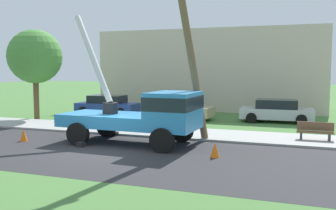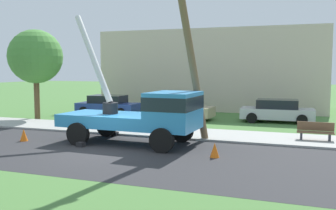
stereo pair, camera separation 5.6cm
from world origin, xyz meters
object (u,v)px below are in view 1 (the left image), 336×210
object	(u,v)px
utility_truck	(146,113)
parked_sedan_tan	(179,108)
traffic_cone_ahead	(215,150)
park_bench	(315,132)
leaning_utility_pole	(189,42)
parked_sedan_blue	(107,105)
roadside_tree_near	(35,57)
traffic_cone_behind	(24,135)
parked_sedan_silver	(277,111)

from	to	relation	value
utility_truck	parked_sedan_tan	size ratio (longest dim) A/B	1.50
traffic_cone_ahead	park_bench	xyz separation A→B (m)	(3.61, 4.57, 0.18)
leaning_utility_pole	park_bench	bearing A→B (deg)	25.57
traffic_cone_ahead	parked_sedan_blue	bearing A→B (deg)	134.84
park_bench	utility_truck	bearing A→B (deg)	-155.12
leaning_utility_pole	parked_sedan_tan	world-z (taller)	leaning_utility_pole
utility_truck	park_bench	bearing A→B (deg)	24.88
utility_truck	traffic_cone_ahead	distance (m)	3.80
roadside_tree_near	traffic_cone_ahead	bearing A→B (deg)	-26.48
leaning_utility_pole	parked_sedan_tan	xyz separation A→B (m)	(-2.98, 7.83, -3.77)
traffic_cone_behind	utility_truck	bearing A→B (deg)	11.53
parked_sedan_blue	utility_truck	bearing A→B (deg)	-52.58
leaning_utility_pole	parked_sedan_blue	distance (m)	12.47
traffic_cone_behind	parked_sedan_blue	xyz separation A→B (m)	(-1.20, 10.11, 0.43)
traffic_cone_ahead	park_bench	size ratio (longest dim) A/B	0.35
traffic_cone_ahead	traffic_cone_behind	size ratio (longest dim) A/B	1.00
traffic_cone_ahead	park_bench	distance (m)	5.83
utility_truck	leaning_utility_pole	xyz separation A→B (m)	(1.71, 0.72, 3.07)
utility_truck	traffic_cone_ahead	xyz separation A→B (m)	(3.38, -1.33, -1.13)
utility_truck	roadside_tree_near	world-z (taller)	utility_truck
traffic_cone_behind	parked_sedan_silver	world-z (taller)	parked_sedan_silver
park_bench	roadside_tree_near	world-z (taller)	roadside_tree_near
traffic_cone_ahead	utility_truck	bearing A→B (deg)	158.51
leaning_utility_pole	parked_sedan_blue	world-z (taller)	leaning_utility_pole
utility_truck	parked_sedan_blue	distance (m)	11.30
traffic_cone_behind	roadside_tree_near	distance (m)	8.84
leaning_utility_pole	parked_sedan_blue	xyz separation A→B (m)	(-8.56, 8.24, -3.77)
park_bench	traffic_cone_ahead	bearing A→B (deg)	-128.32
park_bench	roadside_tree_near	xyz separation A→B (m)	(-17.16, 2.18, 3.63)
utility_truck	parked_sedan_blue	world-z (taller)	utility_truck
park_bench	roadside_tree_near	size ratio (longest dim) A/B	0.27
roadside_tree_near	leaning_utility_pole	bearing A→B (deg)	-21.60
parked_sedan_tan	leaning_utility_pole	bearing A→B (deg)	-69.17
parked_sedan_blue	parked_sedan_silver	bearing A→B (deg)	1.54
traffic_cone_ahead	traffic_cone_behind	xyz separation A→B (m)	(-9.02, 0.18, 0.00)
utility_truck	traffic_cone_ahead	bearing A→B (deg)	-21.49
parked_sedan_tan	park_bench	xyz separation A→B (m)	(8.26, -5.31, -0.25)
leaning_utility_pole	roadside_tree_near	bearing A→B (deg)	158.40
leaning_utility_pole	parked_sedan_blue	bearing A→B (deg)	136.09
traffic_cone_ahead	roadside_tree_near	bearing A→B (deg)	153.52
parked_sedan_tan	park_bench	bearing A→B (deg)	-32.74
parked_sedan_tan	roadside_tree_near	xyz separation A→B (m)	(-8.90, -3.13, 3.38)
utility_truck	park_bench	world-z (taller)	utility_truck
leaning_utility_pole	parked_sedan_silver	distance (m)	9.86
traffic_cone_ahead	roadside_tree_near	world-z (taller)	roadside_tree_near
utility_truck	parked_sedan_silver	xyz separation A→B (m)	(4.86, 9.27, -0.70)
leaning_utility_pole	park_bench	size ratio (longest dim) A/B	5.46
utility_truck	parked_sedan_blue	xyz separation A→B (m)	(-6.85, 8.96, -0.70)
traffic_cone_ahead	traffic_cone_behind	distance (m)	9.03
traffic_cone_ahead	roadside_tree_near	distance (m)	15.61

